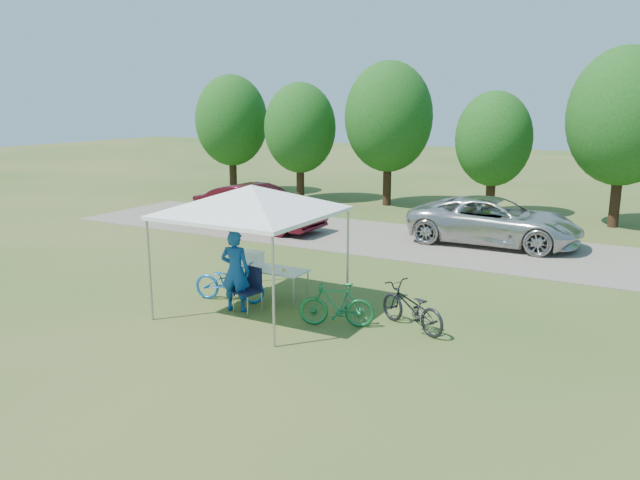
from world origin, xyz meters
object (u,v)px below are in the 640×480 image
object	(u,v)px
folding_chair	(250,285)
bike_dark	(411,307)
minivan	(494,221)
sedan	(259,207)
cyclist	(235,271)
bike_green	(337,305)
cooler	(252,258)
bike_blue	(230,282)
folding_table	(270,270)

from	to	relation	value
folding_chair	bike_dark	distance (m)	3.49
minivan	sedan	size ratio (longest dim) A/B	1.12
cyclist	folding_chair	bearing A→B (deg)	-160.73
bike_green	minivan	size ratio (longest dim) A/B	0.29
folding_chair	cyclist	xyz separation A→B (m)	(-0.26, -0.16, 0.32)
cooler	sedan	distance (m)	7.57
bike_blue	minivan	size ratio (longest dim) A/B	0.32
folding_chair	sedan	xyz separation A→B (m)	(-4.75, 7.23, 0.23)
folding_table	folding_chair	distance (m)	0.92
cyclist	minivan	bearing A→B (deg)	-122.90
folding_chair	bike_dark	bearing A→B (deg)	19.75
cooler	bike_green	world-z (taller)	cooler
sedan	bike_blue	bearing A→B (deg)	-148.34
folding_chair	cyclist	bearing A→B (deg)	-138.11
cooler	bike_blue	distance (m)	0.78
cyclist	sedan	world-z (taller)	cyclist
bike_dark	folding_table	bearing A→B (deg)	-68.50
cooler	cyclist	distance (m)	1.12
bike_dark	sedan	size ratio (longest dim) A/B	0.37
cooler	cyclist	size ratio (longest dim) A/B	0.27
folding_chair	bike_green	world-z (taller)	folding_chair
folding_table	bike_green	world-z (taller)	bike_green
folding_table	bike_dark	distance (m)	3.54
cyclist	bike_dark	xyz separation A→B (m)	(3.69, 0.78, -0.43)
folding_table	folding_chair	xyz separation A→B (m)	(0.10, -0.91, -0.11)
folding_table	bike_green	size ratio (longest dim) A/B	1.14
folding_table	bike_blue	world-z (taller)	bike_blue
bike_green	bike_dark	bearing A→B (deg)	92.61
folding_table	minivan	bearing A→B (deg)	68.79
folding_table	bike_blue	distance (m)	0.95
folding_table	bike_blue	bearing A→B (deg)	-138.05
cooler	sedan	bearing A→B (deg)	123.43
folding_table	cooler	size ratio (longest dim) A/B	3.65
folding_table	folding_chair	bearing A→B (deg)	-84.04
bike_blue	bike_dark	bearing A→B (deg)	-96.64
cooler	cyclist	world-z (taller)	cyclist
cooler	bike_dark	xyz separation A→B (m)	(4.01, -0.29, -0.43)
folding_chair	sedan	world-z (taller)	sedan
bike_blue	minivan	bearing A→B (deg)	-34.76
cyclist	minivan	world-z (taller)	cyclist
cyclist	bike_green	size ratio (longest dim) A/B	1.17
minivan	bike_green	bearing A→B (deg)	172.92
folding_table	bike_green	bearing A→B (deg)	-22.22
bike_blue	bike_green	xyz separation A→B (m)	(2.85, -0.27, 0.01)
folding_table	bike_green	xyz separation A→B (m)	(2.17, -0.89, -0.21)
minivan	folding_chair	bearing A→B (deg)	160.27
cyclist	bike_blue	bearing A→B (deg)	-54.61
folding_chair	cyclist	distance (m)	0.45
folding_chair	cooler	bearing A→B (deg)	131.79
bike_green	sedan	size ratio (longest dim) A/B	0.32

